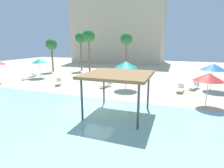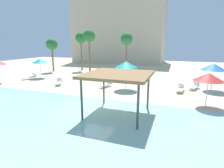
# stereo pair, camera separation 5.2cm
# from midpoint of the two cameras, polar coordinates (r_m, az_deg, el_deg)

# --- Properties ---
(ground_plane) EXTENTS (80.00, 80.00, 0.00)m
(ground_plane) POSITION_cam_midpoint_polar(r_m,az_deg,el_deg) (14.28, -5.29, -6.56)
(ground_plane) COLOR beige
(lagoon_water) EXTENTS (44.00, 13.50, 0.04)m
(lagoon_water) POSITION_cam_midpoint_polar(r_m,az_deg,el_deg) (10.20, -18.52, -15.41)
(lagoon_water) COLOR #99D1C6
(lagoon_water) RESTS_ON ground
(shade_pavilion) EXTENTS (4.21, 4.21, 2.85)m
(shade_pavilion) POSITION_cam_midpoint_polar(r_m,az_deg,el_deg) (11.65, 2.02, 2.64)
(shade_pavilion) COLOR #42474C
(shade_pavilion) RESTS_ON ground
(beach_umbrella_blue_0) EXTENTS (2.44, 2.44, 2.76)m
(beach_umbrella_blue_0) POSITION_cam_midpoint_polar(r_m,az_deg,el_deg) (20.82, 29.92, 4.77)
(beach_umbrella_blue_0) COLOR silver
(beach_umbrella_blue_0) RESTS_ON ground
(beach_umbrella_teal_1) EXTENTS (2.11, 2.11, 2.68)m
(beach_umbrella_teal_1) POSITION_cam_midpoint_polar(r_m,az_deg,el_deg) (26.93, -22.14, 6.91)
(beach_umbrella_teal_1) COLOR silver
(beach_umbrella_teal_1) RESTS_ON ground
(beach_umbrella_teal_3) EXTENTS (2.35, 2.35, 2.94)m
(beach_umbrella_teal_3) POSITION_cam_midpoint_polar(r_m,az_deg,el_deg) (18.64, 4.61, 6.27)
(beach_umbrella_teal_3) COLOR silver
(beach_umbrella_teal_3) RESTS_ON ground
(beach_umbrella_red_4) EXTENTS (2.20, 2.20, 2.59)m
(beach_umbrella_red_4) POSITION_cam_midpoint_polar(r_m,az_deg,el_deg) (15.18, 28.74, 1.96)
(beach_umbrella_red_4) COLOR silver
(beach_umbrella_red_4) RESTS_ON ground
(lounge_chair_0) EXTENTS (1.17, 1.99, 0.74)m
(lounge_chair_0) POSITION_cam_midpoint_polar(r_m,az_deg,el_deg) (26.72, -24.75, 2.18)
(lounge_chair_0) COLOR white
(lounge_chair_0) RESTS_ON ground
(lounge_chair_2) EXTENTS (0.97, 1.98, 0.74)m
(lounge_chair_2) POSITION_cam_midpoint_polar(r_m,az_deg,el_deg) (19.85, -1.71, 0.04)
(lounge_chair_2) COLOR white
(lounge_chair_2) RESTS_ON ground
(lounge_chair_3) EXTENTS (1.45, 1.95, 0.74)m
(lounge_chair_3) POSITION_cam_midpoint_polar(r_m,az_deg,el_deg) (21.83, -16.67, 0.67)
(lounge_chair_3) COLOR white
(lounge_chair_3) RESTS_ON ground
(lounge_chair_4) EXTENTS (1.26, 1.98, 0.74)m
(lounge_chair_4) POSITION_cam_midpoint_polar(r_m,az_deg,el_deg) (20.84, 25.03, -0.57)
(lounge_chair_4) COLOR white
(lounge_chair_4) RESTS_ON ground
(lounge_chair_5) EXTENTS (0.80, 1.95, 0.74)m
(lounge_chair_5) POSITION_cam_midpoint_polar(r_m,az_deg,el_deg) (19.17, 21.18, -1.31)
(lounge_chair_5) COLOR white
(lounge_chair_5) RESTS_ON ground
(palm_tree_0) EXTENTS (1.90, 1.90, 5.57)m
(palm_tree_0) POSITION_cam_midpoint_polar(r_m,az_deg,el_deg) (32.47, -18.71, 11.79)
(palm_tree_0) COLOR brown
(palm_tree_0) RESTS_ON ground
(palm_tree_1) EXTENTS (1.90, 1.90, 6.68)m
(palm_tree_1) POSITION_cam_midpoint_polar(r_m,az_deg,el_deg) (32.64, -9.91, 14.11)
(palm_tree_1) COLOR brown
(palm_tree_1) RESTS_ON ground
(palm_tree_2) EXTENTS (1.90, 1.90, 6.85)m
(palm_tree_2) POSITION_cam_midpoint_polar(r_m,az_deg,el_deg) (28.57, -7.32, 14.72)
(palm_tree_2) COLOR brown
(palm_tree_2) RESTS_ON ground
(palm_tree_3) EXTENTS (1.90, 1.90, 6.41)m
(palm_tree_3) POSITION_cam_midpoint_polar(r_m,az_deg,el_deg) (28.88, 4.77, 13.95)
(palm_tree_3) COLOR brown
(palm_tree_3) RESTS_ON ground
(hotel_block_0) EXTENTS (22.14, 11.68, 15.32)m
(hotel_block_0) POSITION_cam_midpoint_polar(r_m,az_deg,el_deg) (47.85, 2.61, 16.35)
(hotel_block_0) COLOR beige
(hotel_block_0) RESTS_ON ground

